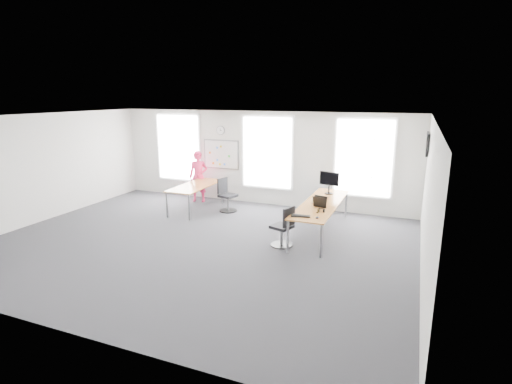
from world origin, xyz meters
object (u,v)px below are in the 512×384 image
at_px(desk_left, 196,187).
at_px(person, 199,177).
at_px(chair_left, 226,197).
at_px(keyboard, 301,216).
at_px(desk_right, 321,205).
at_px(headphones, 321,210).
at_px(monitor, 329,181).
at_px(chair_right, 284,229).

distance_m(desk_left, person, 1.02).
bearing_deg(chair_left, keyboard, -112.29).
bearing_deg(desk_right, headphones, -77.40).
distance_m(desk_right, keyboard, 1.33).
height_order(desk_right, keyboard, keyboard).
height_order(chair_left, headphones, chair_left).
bearing_deg(chair_left, monitor, -73.67).
distance_m(chair_right, person, 4.85).
relative_size(desk_right, monitor, 5.27).
bearing_deg(chair_right, desk_left, -100.56).
relative_size(headphones, monitor, 0.26).
relative_size(chair_left, monitor, 1.62).
bearing_deg(chair_left, person, 78.13).
relative_size(keyboard, headphones, 2.64).
relative_size(desk_left, person, 1.28).
distance_m(desk_left, chair_right, 3.99).
bearing_deg(chair_right, headphones, 137.66).
xyz_separation_m(chair_left, monitor, (3.13, 0.10, 0.74)).
bearing_deg(desk_left, keyboard, -26.96).
xyz_separation_m(desk_left, person, (-0.43, 0.92, 0.12)).
xyz_separation_m(chair_left, keyboard, (2.98, -2.23, 0.37)).
xyz_separation_m(desk_right, chair_right, (-0.59, -1.25, -0.32)).
distance_m(desk_right, desk_left, 4.13).
xyz_separation_m(desk_right, chair_left, (-3.15, 0.91, -0.31)).
relative_size(person, monitor, 2.71).
bearing_deg(monitor, desk_right, -75.79).
relative_size(keyboard, monitor, 0.69).
relative_size(person, keyboard, 3.90).
bearing_deg(desk_left, chair_right, -28.77).
bearing_deg(monitor, chair_left, -165.41).
distance_m(chair_left, keyboard, 3.74).
bearing_deg(desk_right, keyboard, -97.34).
height_order(person, keyboard, person).
bearing_deg(keyboard, chair_right, 154.84).
height_order(person, monitor, person).
bearing_deg(person, desk_left, -82.54).
relative_size(chair_right, person, 0.58).
xyz_separation_m(desk_right, keyboard, (-0.17, -1.32, 0.06)).
distance_m(chair_left, monitor, 3.21).
relative_size(desk_right, chair_left, 3.26).
xyz_separation_m(desk_right, headphones, (0.18, -0.81, 0.10)).
height_order(chair_right, chair_left, chair_left).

